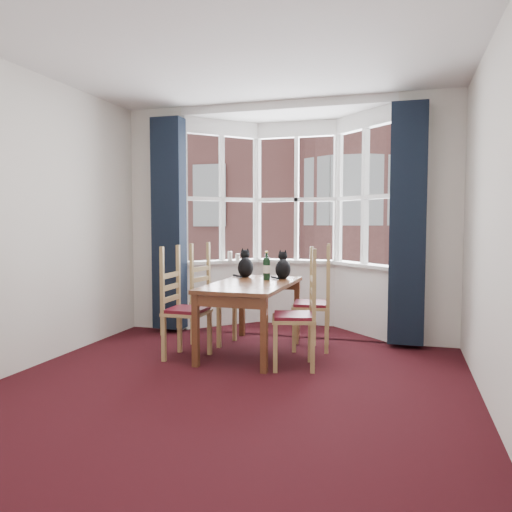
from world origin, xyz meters
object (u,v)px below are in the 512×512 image
at_px(dining_table, 252,291).
at_px(cat_right, 283,267).
at_px(candle_tall, 230,256).
at_px(chair_right_far, 320,306).
at_px(cat_left, 246,266).
at_px(chair_right_near, 303,318).
at_px(wine_bottle, 267,267).
at_px(candle_short, 238,257).
at_px(chair_left_far, 207,301).
at_px(chair_left_near, 179,311).

height_order(dining_table, cat_right, cat_right).
bearing_deg(candle_tall, chair_right_far, -32.82).
bearing_deg(cat_left, chair_right_near, -46.77).
distance_m(cat_left, wine_bottle, 0.37).
height_order(candle_tall, candle_short, candle_tall).
distance_m(chair_left_far, chair_right_far, 1.30).
bearing_deg(candle_short, wine_bottle, -54.72).
xyz_separation_m(wine_bottle, candle_short, (-0.64, 0.90, 0.04)).
bearing_deg(chair_right_far, chair_left_near, -150.79).
bearing_deg(candle_tall, cat_right, -38.66).
bearing_deg(candle_tall, chair_left_far, -87.69).
bearing_deg(chair_left_far, candle_short, 86.20).
relative_size(cat_right, candle_tall, 2.71).
bearing_deg(wine_bottle, candle_short, 125.28).
distance_m(chair_right_near, candle_tall, 2.10).
bearing_deg(candle_tall, dining_table, -60.97).
xyz_separation_m(chair_left_far, candle_tall, (-0.04, 0.90, 0.46)).
height_order(chair_left_near, cat_left, cat_left).
xyz_separation_m(chair_right_near, cat_right, (-0.40, 0.88, 0.39)).
xyz_separation_m(cat_right, candle_short, (-0.79, 0.74, 0.05)).
xyz_separation_m(cat_left, candle_short, (-0.33, 0.70, 0.05)).
bearing_deg(candle_short, chair_right_near, -53.62).
relative_size(chair_right_far, cat_right, 2.76).
distance_m(wine_bottle, candle_short, 1.11).
height_order(cat_left, wine_bottle, cat_left).
distance_m(dining_table, cat_left, 0.60).
distance_m(chair_left_far, chair_right_near, 1.43).
bearing_deg(wine_bottle, chair_left_far, -177.78).
relative_size(dining_table, chair_right_near, 1.60).
bearing_deg(chair_left_far, chair_left_near, -92.22).
relative_size(chair_left_near, chair_left_far, 1.00).
bearing_deg(chair_left_far, chair_right_near, -28.75).
xyz_separation_m(chair_left_near, chair_left_far, (0.03, 0.70, 0.00)).
bearing_deg(wine_bottle, dining_table, -104.44).
bearing_deg(chair_right_far, cat_right, 161.39).
distance_m(cat_right, candle_tall, 1.14).
xyz_separation_m(cat_left, cat_right, (0.46, -0.04, -0.00)).
relative_size(chair_left_far, cat_right, 2.76).
distance_m(chair_right_near, cat_right, 1.04).
height_order(chair_right_near, candle_tall, candle_tall).
height_order(chair_right_near, candle_short, candle_short).
xyz_separation_m(chair_left_far, cat_right, (0.85, 0.19, 0.39)).
relative_size(chair_right_near, cat_left, 2.66).
height_order(chair_right_near, cat_right, cat_right).
height_order(dining_table, chair_right_near, chair_right_near).
xyz_separation_m(chair_left_far, wine_bottle, (0.70, 0.03, 0.40)).
bearing_deg(cat_left, candle_tall, 122.54).
height_order(cat_right, candle_tall, cat_right).
xyz_separation_m(chair_right_far, candle_tall, (-1.33, 0.86, 0.46)).
distance_m(cat_right, wine_bottle, 0.22).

